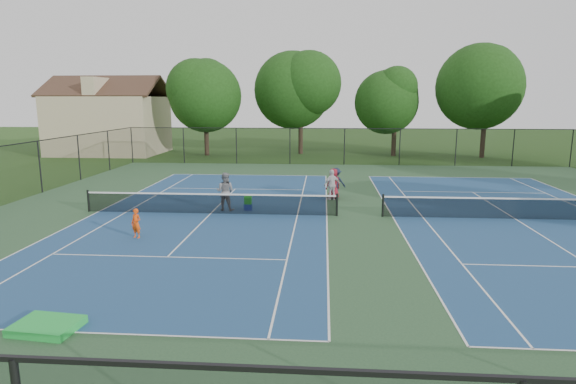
# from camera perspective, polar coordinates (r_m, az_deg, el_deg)

# --- Properties ---
(ground) EXTENTS (140.00, 140.00, 0.00)m
(ground) POSITION_cam_1_polar(r_m,az_deg,el_deg) (22.52, 8.47, -2.89)
(ground) COLOR #234716
(ground) RESTS_ON ground
(court_pad) EXTENTS (36.00, 36.00, 0.01)m
(court_pad) POSITION_cam_1_polar(r_m,az_deg,el_deg) (22.52, 8.47, -2.88)
(court_pad) COLOR #2A4B2F
(court_pad) RESTS_ON ground
(tennis_court_left) EXTENTS (12.00, 23.83, 1.07)m
(tennis_court_left) POSITION_cam_1_polar(r_m,az_deg,el_deg) (23.05, -9.16, -2.34)
(tennis_court_left) COLOR navy
(tennis_court_left) RESTS_ON ground
(tennis_court_right) EXTENTS (12.00, 23.83, 1.07)m
(tennis_court_right) POSITION_cam_1_polar(r_m,az_deg,el_deg) (24.06, 25.36, -2.71)
(tennis_court_right) COLOR navy
(tennis_court_right) RESTS_ON ground
(perimeter_fence) EXTENTS (36.08, 36.08, 3.02)m
(perimeter_fence) POSITION_cam_1_polar(r_m,az_deg,el_deg) (22.19, 8.59, 1.13)
(perimeter_fence) COLOR black
(perimeter_fence) RESTS_ON ground
(tree_back_a) EXTENTS (6.80, 6.80, 9.15)m
(tree_back_a) POSITION_cam_1_polar(r_m,az_deg,el_deg) (47.19, -9.80, 11.62)
(tree_back_a) COLOR #2D2116
(tree_back_a) RESTS_ON ground
(tree_back_b) EXTENTS (7.60, 7.60, 10.03)m
(tree_back_b) POSITION_cam_1_polar(r_m,az_deg,el_deg) (47.89, 1.54, 12.42)
(tree_back_b) COLOR #2D2116
(tree_back_b) RESTS_ON ground
(tree_back_c) EXTENTS (6.00, 6.00, 8.40)m
(tree_back_c) POSITION_cam_1_polar(r_m,az_deg,el_deg) (47.29, 12.63, 10.84)
(tree_back_c) COLOR #2D2116
(tree_back_c) RESTS_ON ground
(tree_back_d) EXTENTS (7.80, 7.80, 10.37)m
(tree_back_d) POSITION_cam_1_polar(r_m,az_deg,el_deg) (48.14, 22.54, 11.88)
(tree_back_d) COLOR #2D2116
(tree_back_d) RESTS_ON ground
(clapboard_house) EXTENTS (10.80, 8.10, 7.65)m
(clapboard_house) POSITION_cam_1_polar(r_m,az_deg,el_deg) (51.48, -20.38, 7.75)
(clapboard_house) COLOR tan
(clapboard_house) RESTS_ON ground
(child_player) EXTENTS (0.49, 0.41, 1.17)m
(child_player) POSITION_cam_1_polar(r_m,az_deg,el_deg) (19.65, -17.55, -3.57)
(child_player) COLOR #FF5010
(child_player) RESTS_ON ground
(instructor) EXTENTS (1.01, 0.85, 1.87)m
(instructor) POSITION_cam_1_polar(r_m,az_deg,el_deg) (23.52, -7.46, 0.06)
(instructor) COLOR gray
(instructor) RESTS_ON ground
(bystander_a) EXTENTS (1.04, 0.85, 1.66)m
(bystander_a) POSITION_cam_1_polar(r_m,az_deg,el_deg) (25.87, 5.23, 0.86)
(bystander_a) COLOR silver
(bystander_a) RESTS_ON ground
(bystander_b) EXTENTS (1.10, 0.69, 1.62)m
(bystander_b) POSITION_cam_1_polar(r_m,az_deg,el_deg) (26.78, 5.71, 1.15)
(bystander_b) COLOR #182235
(bystander_b) RESTS_ON ground
(bystander_c) EXTENTS (0.97, 0.84, 1.67)m
(bystander_c) POSITION_cam_1_polar(r_m,az_deg,el_deg) (26.17, 5.40, 0.99)
(bystander_c) COLOR maroon
(bystander_c) RESTS_ON ground
(ball_crate) EXTENTS (0.42, 0.32, 0.31)m
(ball_crate) POSITION_cam_1_polar(r_m,az_deg,el_deg) (23.58, -4.76, -1.79)
(ball_crate) COLOR navy
(ball_crate) RESTS_ON ground
(ball_hopper) EXTENTS (0.34, 0.28, 0.39)m
(ball_hopper) POSITION_cam_1_polar(r_m,az_deg,el_deg) (23.50, -4.77, -0.95)
(ball_hopper) COLOR green
(ball_hopper) RESTS_ON ball_crate
(green_tarp) EXTENTS (1.55, 1.22, 0.19)m
(green_tarp) POSITION_cam_1_polar(r_m,az_deg,el_deg) (12.99, -26.69, -14.01)
(green_tarp) COLOR green
(green_tarp) RESTS_ON ground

